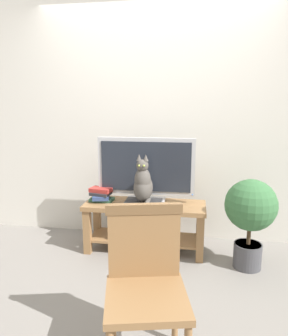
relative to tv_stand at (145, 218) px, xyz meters
name	(u,v)px	position (x,y,z in m)	size (l,w,h in m)	color
ground_plane	(139,284)	(0.05, -0.65, -0.34)	(12.00, 12.00, 0.00)	gray
back_wall	(156,111)	(0.05, 0.46, 1.06)	(7.00, 0.12, 2.80)	silver
tv_stand	(145,218)	(0.00, 0.00, 0.00)	(1.21, 0.43, 0.50)	olive
tv	(146,169)	(0.00, 0.07, 0.50)	(0.98, 0.20, 0.65)	#B7B7BC
media_box	(143,204)	(0.00, -0.09, 0.18)	(0.35, 0.27, 0.05)	#2D2D30
cat	(143,184)	(0.00, -0.10, 0.38)	(0.18, 0.33, 0.47)	#514C47
wooden_chair	(145,276)	(0.22, -1.40, 0.18)	(0.54, 0.54, 0.92)	olive
book_stack	(101,195)	(-0.45, 0.01, 0.22)	(0.24, 0.20, 0.14)	#38664C
potted_plant	(250,212)	(0.99, -0.20, 0.19)	(0.46, 0.46, 0.83)	#47474C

